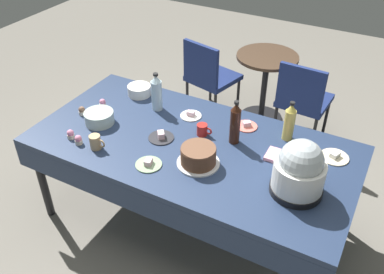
# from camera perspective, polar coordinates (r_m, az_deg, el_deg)

# --- Properties ---
(ground) EXTENTS (9.00, 9.00, 0.00)m
(ground) POSITION_cam_1_polar(r_m,az_deg,el_deg) (3.35, 0.00, -11.15)
(ground) COLOR slate
(potluck_table) EXTENTS (2.20, 1.10, 0.75)m
(potluck_table) POSITION_cam_1_polar(r_m,az_deg,el_deg) (2.89, 0.00, -1.80)
(potluck_table) COLOR navy
(potluck_table) RESTS_ON ground
(frosted_layer_cake) EXTENTS (0.27, 0.27, 0.13)m
(frosted_layer_cake) POSITION_cam_1_polar(r_m,az_deg,el_deg) (2.64, 0.86, -2.62)
(frosted_layer_cake) COLOR silver
(frosted_layer_cake) RESTS_ON potluck_table
(slow_cooker) EXTENTS (0.31, 0.31, 0.36)m
(slow_cooker) POSITION_cam_1_polar(r_m,az_deg,el_deg) (2.45, 14.34, -4.39)
(slow_cooker) COLOR black
(slow_cooker) RESTS_ON potluck_table
(glass_salad_bowl) EXTENTS (0.21, 0.21, 0.09)m
(glass_salad_bowl) POSITION_cam_1_polar(r_m,az_deg,el_deg) (3.10, -12.46, 2.60)
(glass_salad_bowl) COLOR #B2C6BC
(glass_salad_bowl) RESTS_ON potluck_table
(ceramic_snack_bowl) EXTENTS (0.18, 0.18, 0.08)m
(ceramic_snack_bowl) POSITION_cam_1_polar(r_m,az_deg,el_deg) (3.40, -7.16, 6.29)
(ceramic_snack_bowl) COLOR silver
(ceramic_snack_bowl) RESTS_ON potluck_table
(dessert_plate_sage) EXTENTS (0.17, 0.17, 0.04)m
(dessert_plate_sage) POSITION_cam_1_polar(r_m,az_deg,el_deg) (2.68, -5.90, -3.62)
(dessert_plate_sage) COLOR #8CA87F
(dessert_plate_sage) RESTS_ON potluck_table
(dessert_plate_white) EXTENTS (0.16, 0.16, 0.04)m
(dessert_plate_white) POSITION_cam_1_polar(r_m,az_deg,el_deg) (3.12, -0.16, 2.99)
(dessert_plate_white) COLOR white
(dessert_plate_white) RESTS_ON potluck_table
(dessert_plate_cream) EXTENTS (0.18, 0.18, 0.04)m
(dessert_plate_cream) POSITION_cam_1_polar(r_m,az_deg,el_deg) (2.87, 18.75, -2.50)
(dessert_plate_cream) COLOR beige
(dessert_plate_cream) RESTS_ON potluck_table
(dessert_plate_coral) EXTENTS (0.16, 0.16, 0.04)m
(dessert_plate_coral) POSITION_cam_1_polar(r_m,az_deg,el_deg) (3.03, 7.39, 1.55)
(dessert_plate_coral) COLOR #E07266
(dessert_plate_coral) RESTS_ON potluck_table
(dessert_plate_charcoal) EXTENTS (0.18, 0.18, 0.05)m
(dessert_plate_charcoal) POSITION_cam_1_polar(r_m,az_deg,el_deg) (2.90, -4.21, 0.04)
(dessert_plate_charcoal) COLOR #2D2D33
(dessert_plate_charcoal) RESTS_ON potluck_table
(cupcake_berry) EXTENTS (0.05, 0.05, 0.07)m
(cupcake_berry) POSITION_cam_1_polar(r_m,az_deg,el_deg) (3.29, -12.00, 4.50)
(cupcake_berry) COLOR beige
(cupcake_berry) RESTS_ON potluck_table
(cupcake_lemon) EXTENTS (0.05, 0.05, 0.07)m
(cupcake_lemon) POSITION_cam_1_polar(r_m,az_deg,el_deg) (3.00, -16.12, 0.35)
(cupcake_lemon) COLOR beige
(cupcake_lemon) RESTS_ON potluck_table
(cupcake_vanilla) EXTENTS (0.05, 0.05, 0.07)m
(cupcake_vanilla) POSITION_cam_1_polar(r_m,az_deg,el_deg) (2.93, -15.14, -0.38)
(cupcake_vanilla) COLOR beige
(cupcake_vanilla) RESTS_ON potluck_table
(cupcake_mint) EXTENTS (0.05, 0.05, 0.07)m
(cupcake_mint) POSITION_cam_1_polar(r_m,az_deg,el_deg) (3.23, -14.68, 3.44)
(cupcake_mint) COLOR beige
(cupcake_mint) RESTS_ON potluck_table
(soda_bottle_ginger_ale) EXTENTS (0.07, 0.07, 0.29)m
(soda_bottle_ginger_ale) POSITION_cam_1_polar(r_m,az_deg,el_deg) (2.89, 13.06, 1.98)
(soda_bottle_ginger_ale) COLOR gold
(soda_bottle_ginger_ale) RESTS_ON potluck_table
(soda_bottle_water) EXTENTS (0.08, 0.08, 0.30)m
(soda_bottle_water) POSITION_cam_1_polar(r_m,az_deg,el_deg) (3.15, -4.82, 5.98)
(soda_bottle_water) COLOR silver
(soda_bottle_water) RESTS_ON potluck_table
(soda_bottle_cola) EXTENTS (0.07, 0.07, 0.32)m
(soda_bottle_cola) POSITION_cam_1_polar(r_m,az_deg,el_deg) (2.79, 5.86, 1.83)
(soda_bottle_cola) COLOR #33190F
(soda_bottle_cola) RESTS_ON potluck_table
(coffee_mug_red) EXTENTS (0.11, 0.07, 0.08)m
(coffee_mug_red) POSITION_cam_1_polar(r_m,az_deg,el_deg) (2.91, 1.43, 0.99)
(coffee_mug_red) COLOR #B2231E
(coffee_mug_red) RESTS_ON potluck_table
(coffee_mug_tan) EXTENTS (0.12, 0.07, 0.10)m
(coffee_mug_tan) POSITION_cam_1_polar(r_m,az_deg,el_deg) (2.85, -12.91, -0.68)
(coffee_mug_tan) COLOR tan
(coffee_mug_tan) RESTS_ON potluck_table
(coffee_mug_navy) EXTENTS (0.12, 0.08, 0.09)m
(coffee_mug_navy) POSITION_cam_1_polar(r_m,az_deg,el_deg) (2.80, 14.73, -1.86)
(coffee_mug_navy) COLOR navy
(coffee_mug_navy) RESTS_ON potluck_table
(paper_napkin_stack) EXTENTS (0.14, 0.14, 0.02)m
(paper_napkin_stack) POSITION_cam_1_polar(r_m,az_deg,el_deg) (2.78, 11.45, -2.52)
(paper_napkin_stack) COLOR pink
(paper_napkin_stack) RESTS_ON potluck_table
(maroon_chair_left) EXTENTS (0.53, 0.53, 0.85)m
(maroon_chair_left) POSITION_cam_1_polar(r_m,az_deg,el_deg) (4.27, 2.28, 8.49)
(maroon_chair_left) COLOR navy
(maroon_chair_left) RESTS_ON ground
(maroon_chair_right) EXTENTS (0.47, 0.47, 0.85)m
(maroon_chair_right) POSITION_cam_1_polar(r_m,az_deg,el_deg) (3.99, 14.77, 5.18)
(maroon_chair_right) COLOR navy
(maroon_chair_right) RESTS_ON ground
(round_cafe_table) EXTENTS (0.60, 0.60, 0.72)m
(round_cafe_table) POSITION_cam_1_polar(r_m,az_deg,el_deg) (4.28, 9.91, 8.14)
(round_cafe_table) COLOR #473323
(round_cafe_table) RESTS_ON ground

